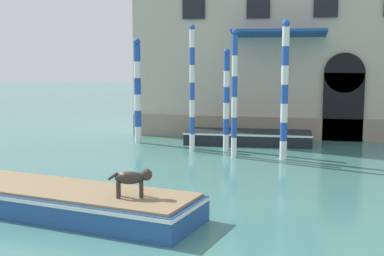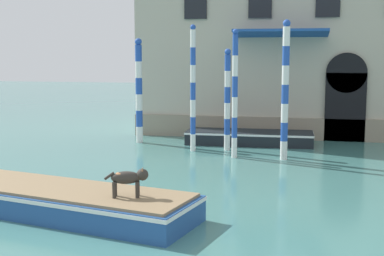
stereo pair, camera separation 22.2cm
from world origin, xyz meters
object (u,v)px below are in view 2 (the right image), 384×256
at_px(boat_foreground, 53,198).
at_px(boat_moored_near_palazzo, 249,137).
at_px(mooring_pole_2, 139,90).
at_px(mooring_pole_4, 193,88).
at_px(mooring_pole_0, 227,99).
at_px(mooring_pole_5, 235,94).
at_px(dog_on_deck, 129,178).
at_px(mooring_pole_1, 285,90).

xyz_separation_m(boat_foreground, boat_moored_near_palazzo, (3.49, 10.22, -0.05)).
distance_m(mooring_pole_2, mooring_pole_4, 2.90).
bearing_deg(mooring_pole_0, mooring_pole_2, 164.87).
distance_m(mooring_pole_0, mooring_pole_5, 1.51).
bearing_deg(dog_on_deck, mooring_pole_4, 78.13).
bearing_deg(mooring_pole_4, mooring_pole_0, 19.52).
xyz_separation_m(boat_foreground, mooring_pole_1, (4.94, 7.30, 2.05)).
distance_m(mooring_pole_0, mooring_pole_4, 1.36).
bearing_deg(mooring_pole_4, mooring_pole_2, 150.17).
height_order(mooring_pole_1, mooring_pole_5, mooring_pole_1).
distance_m(mooring_pole_1, mooring_pole_2, 6.36).
bearing_deg(boat_foreground, mooring_pole_1, 69.32).
distance_m(dog_on_deck, mooring_pole_0, 9.31).
bearing_deg(mooring_pole_1, boat_foreground, -124.08).
relative_size(boat_foreground, boat_moored_near_palazzo, 1.40).
height_order(dog_on_deck, boat_moored_near_palazzo, dog_on_deck).
bearing_deg(mooring_pole_0, mooring_pole_1, -33.39).
relative_size(boat_foreground, mooring_pole_0, 1.87).
bearing_deg(mooring_pole_5, dog_on_deck, -99.06).
height_order(boat_foreground, mooring_pole_5, mooring_pole_5).
height_order(boat_moored_near_palazzo, mooring_pole_5, mooring_pole_5).
bearing_deg(mooring_pole_1, mooring_pole_0, 146.61).
bearing_deg(mooring_pole_5, mooring_pole_2, 149.91).
xyz_separation_m(dog_on_deck, mooring_pole_5, (1.25, 7.82, 1.21)).
relative_size(boat_moored_near_palazzo, mooring_pole_1, 1.07).
distance_m(mooring_pole_1, mooring_pole_5, 1.70).
bearing_deg(mooring_pole_0, mooring_pole_4, -160.48).
xyz_separation_m(boat_foreground, dog_on_deck, (1.99, -0.52, 0.69)).
bearing_deg(boat_moored_near_palazzo, mooring_pole_5, -95.79).
distance_m(mooring_pole_0, mooring_pole_2, 3.87).
bearing_deg(mooring_pole_4, boat_moored_near_palazzo, 45.38).
height_order(mooring_pole_1, mooring_pole_4, mooring_pole_1).
bearing_deg(mooring_pole_2, mooring_pole_0, -15.13).
bearing_deg(boat_foreground, dog_on_deck, -1.13).
bearing_deg(mooring_pole_2, mooring_pole_5, -30.09).
relative_size(mooring_pole_4, mooring_pole_5, 1.05).
bearing_deg(mooring_pole_1, dog_on_deck, -110.64).
bearing_deg(boat_foreground, mooring_pole_2, 108.89).
relative_size(boat_foreground, mooring_pole_2, 1.68).
distance_m(mooring_pole_0, mooring_pole_1, 2.61).
bearing_deg(mooring_pole_1, mooring_pole_4, 163.72).
relative_size(mooring_pole_1, mooring_pole_4, 1.02).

